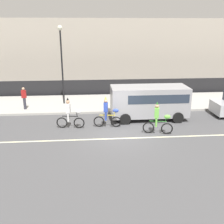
{
  "coord_description": "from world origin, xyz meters",
  "views": [
    {
      "loc": [
        -1.63,
        -13.72,
        5.83
      ],
      "look_at": [
        -0.39,
        1.2,
        1.0
      ],
      "focal_mm": 42.0,
      "sensor_mm": 36.0,
      "label": 1
    }
  ],
  "objects_px": {
    "parade_cyclist_cobalt": "(108,114)",
    "parked_van_grey": "(150,100)",
    "parade_cyclist_zebra": "(70,115)",
    "pedestrian_onlooker": "(24,98)",
    "street_lamp_post": "(61,54)",
    "parade_cyclist_lime": "(158,120)"
  },
  "relations": [
    {
      "from": "parade_cyclist_cobalt",
      "to": "parked_van_grey",
      "type": "relative_size",
      "value": 0.38
    },
    {
      "from": "parade_cyclist_cobalt",
      "to": "pedestrian_onlooker",
      "type": "relative_size",
      "value": 1.19
    },
    {
      "from": "parade_cyclist_cobalt",
      "to": "parked_van_grey",
      "type": "distance_m",
      "value": 3.23
    },
    {
      "from": "parade_cyclist_lime",
      "to": "parked_van_grey",
      "type": "relative_size",
      "value": 0.38
    },
    {
      "from": "parade_cyclist_lime",
      "to": "street_lamp_post",
      "type": "relative_size",
      "value": 0.33
    },
    {
      "from": "parade_cyclist_zebra",
      "to": "street_lamp_post",
      "type": "height_order",
      "value": "street_lamp_post"
    },
    {
      "from": "parade_cyclist_zebra",
      "to": "parked_van_grey",
      "type": "bearing_deg",
      "value": 14.75
    },
    {
      "from": "parked_van_grey",
      "to": "pedestrian_onlooker",
      "type": "distance_m",
      "value": 9.03
    },
    {
      "from": "parked_van_grey",
      "to": "street_lamp_post",
      "type": "height_order",
      "value": "street_lamp_post"
    },
    {
      "from": "parade_cyclist_zebra",
      "to": "parked_van_grey",
      "type": "xyz_separation_m",
      "value": [
        5.16,
        1.36,
        0.44
      ]
    },
    {
      "from": "parade_cyclist_cobalt",
      "to": "parked_van_grey",
      "type": "height_order",
      "value": "parked_van_grey"
    },
    {
      "from": "street_lamp_post",
      "to": "pedestrian_onlooker",
      "type": "relative_size",
      "value": 3.62
    },
    {
      "from": "street_lamp_post",
      "to": "parade_cyclist_lime",
      "type": "bearing_deg",
      "value": -47.03
    },
    {
      "from": "parade_cyclist_lime",
      "to": "parade_cyclist_zebra",
      "type": "bearing_deg",
      "value": 165.43
    },
    {
      "from": "parade_cyclist_zebra",
      "to": "street_lamp_post",
      "type": "bearing_deg",
      "value": 99.58
    },
    {
      "from": "street_lamp_post",
      "to": "parked_van_grey",
      "type": "bearing_deg",
      "value": -31.4
    },
    {
      "from": "street_lamp_post",
      "to": "pedestrian_onlooker",
      "type": "distance_m",
      "value": 4.23
    },
    {
      "from": "parade_cyclist_zebra",
      "to": "street_lamp_post",
      "type": "xyz_separation_m",
      "value": [
        -0.85,
        5.02,
        3.15
      ]
    },
    {
      "from": "street_lamp_post",
      "to": "parade_cyclist_cobalt",
      "type": "bearing_deg",
      "value": -58.27
    },
    {
      "from": "parade_cyclist_lime",
      "to": "parked_van_grey",
      "type": "distance_m",
      "value": 2.71
    },
    {
      "from": "parade_cyclist_zebra",
      "to": "pedestrian_onlooker",
      "type": "relative_size",
      "value": 1.19
    },
    {
      "from": "street_lamp_post",
      "to": "pedestrian_onlooker",
      "type": "height_order",
      "value": "street_lamp_post"
    }
  ]
}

